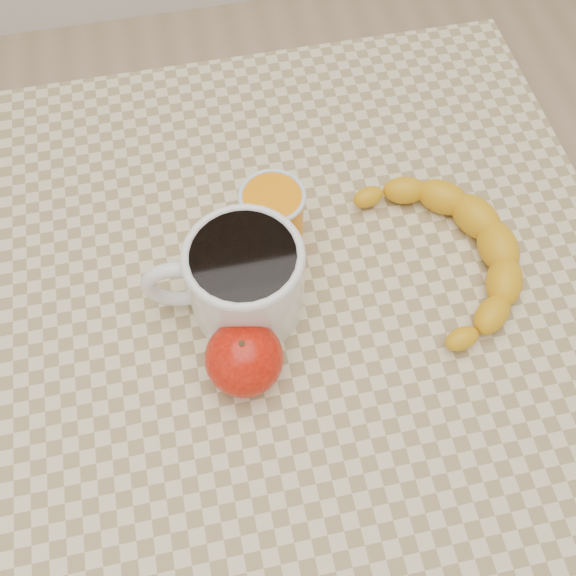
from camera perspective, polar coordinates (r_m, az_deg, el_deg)
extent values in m
plane|color=tan|center=(1.44, 0.00, -14.87)|extent=(3.00, 3.00, 0.00)
cube|color=beige|center=(0.75, 0.00, -1.46)|extent=(0.80, 0.80, 0.04)
cube|color=#96714C|center=(0.80, 0.00, -3.10)|extent=(0.74, 0.74, 0.06)
cylinder|color=#96714C|center=(1.28, -18.87, 1.67)|extent=(0.05, 0.05, 0.71)
cylinder|color=#96714C|center=(1.32, 11.90, 7.13)|extent=(0.05, 0.05, 0.71)
cylinder|color=white|center=(0.69, -3.76, 0.67)|extent=(0.14, 0.14, 0.10)
cylinder|color=black|center=(0.65, -4.00, 2.71)|extent=(0.11, 0.11, 0.01)
torus|color=white|center=(0.65, -4.03, 2.92)|extent=(0.13, 0.13, 0.01)
torus|color=white|center=(0.70, -9.71, 0.28)|extent=(0.08, 0.03, 0.08)
cylinder|color=orange|center=(0.74, -1.35, 6.20)|extent=(0.07, 0.07, 0.09)
torus|color=silver|center=(0.71, -1.42, 8.18)|extent=(0.08, 0.08, 0.01)
ellipsoid|color=#900A04|center=(0.67, -3.92, -6.25)|extent=(0.10, 0.10, 0.08)
cylinder|color=#382311|center=(0.64, -4.10, -5.15)|extent=(0.01, 0.01, 0.01)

